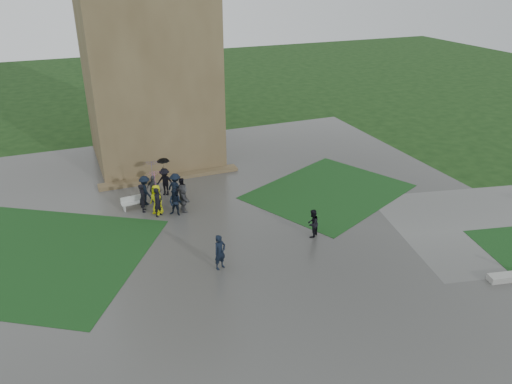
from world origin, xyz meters
name	(u,v)px	position (x,y,z in m)	size (l,w,h in m)	color
ground	(223,262)	(0.00, 0.00, 0.00)	(120.00, 120.00, 0.00)	black
plaza	(210,242)	(0.00, 2.00, 0.01)	(34.00, 34.00, 0.02)	#3B3B39
lawn_inset_left	(26,256)	(-8.50, 4.00, 0.03)	(11.00, 9.00, 0.01)	#123615
lawn_inset_right	(329,192)	(8.50, 5.00, 0.03)	(9.00, 7.00, 0.01)	#123615
tower	(144,26)	(0.00, 15.00, 9.00)	(8.00, 8.00, 18.00)	brown
tower_plinth	(170,177)	(0.00, 10.60, 0.13)	(9.00, 0.80, 0.22)	brown
bench	(133,202)	(-2.93, 7.17, 0.40)	(1.31, 0.53, 0.74)	#B2B2AD
visitor_cluster	(163,188)	(-1.21, 6.93, 1.09)	(2.90, 3.82, 2.56)	black
pedestrian_mid	(220,252)	(-0.25, -0.43, 0.86)	(0.61, 0.40, 1.68)	black
pedestrian_near	(313,223)	(5.00, 0.58, 0.76)	(0.72, 0.41, 1.49)	black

